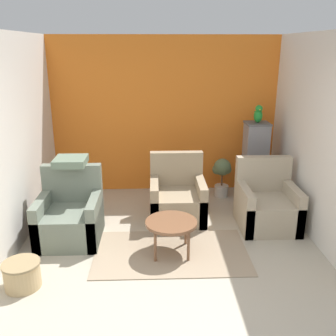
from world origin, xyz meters
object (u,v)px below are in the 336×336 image
at_px(armchair_right, 267,206).
at_px(potted_plant, 222,173).
at_px(armchair_middle, 177,199).
at_px(parrot, 258,114).
at_px(coffee_table, 171,224).
at_px(birdcage, 254,164).
at_px(armchair_left, 70,218).
at_px(wicker_basket, 22,274).

distance_m(armchair_right, potted_plant, 1.25).
height_order(armchair_right, armchair_middle, same).
relative_size(armchair_right, parrot, 3.28).
bearing_deg(coffee_table, armchair_middle, 82.24).
relative_size(birdcage, parrot, 4.50).
xyz_separation_m(armchair_left, potted_plant, (2.33, 1.46, 0.11)).
distance_m(armchair_left, birdcage, 3.17).
bearing_deg(armchair_middle, armchair_left, -158.24).
bearing_deg(coffee_table, wicker_basket, -158.61).
height_order(armchair_left, armchair_right, same).
bearing_deg(potted_plant, birdcage, -12.05).
bearing_deg(armchair_right, potted_plant, 111.55).
distance_m(armchair_middle, potted_plant, 1.20).
bearing_deg(birdcage, armchair_left, -154.81).
bearing_deg(birdcage, potted_plant, 167.95).
bearing_deg(armchair_middle, coffee_table, -97.76).
relative_size(armchair_middle, wicker_basket, 2.38).
bearing_deg(coffee_table, armchair_right, 27.16).
xyz_separation_m(armchair_right, parrot, (0.07, 1.05, 1.16)).
bearing_deg(birdcage, wicker_basket, -142.44).
bearing_deg(coffee_table, potted_plant, 62.82).
relative_size(coffee_table, wicker_basket, 1.60).
distance_m(armchair_left, armchair_middle, 1.61).
distance_m(coffee_table, parrot, 2.56).
relative_size(armchair_left, wicker_basket, 2.38).
height_order(parrot, potted_plant, parrot).
distance_m(armchair_middle, wicker_basket, 2.47).
bearing_deg(coffee_table, parrot, 49.91).
bearing_deg(armchair_right, birdcage, 86.15).
relative_size(armchair_right, potted_plant, 1.42).
height_order(birdcage, parrot, parrot).
height_order(parrot, wicker_basket, parrot).
bearing_deg(armchair_right, parrot, 86.16).
distance_m(birdcage, wicker_basket, 4.01).
bearing_deg(armchair_left, birdcage, 25.19).
xyz_separation_m(birdcage, potted_plant, (-0.53, 0.11, -0.20)).
xyz_separation_m(coffee_table, armchair_left, (-1.36, 0.44, -0.10)).
xyz_separation_m(coffee_table, potted_plant, (0.97, 1.89, 0.02)).
distance_m(coffee_table, armchair_middle, 1.05).
bearing_deg(potted_plant, coffee_table, -117.18).
height_order(armchair_right, wicker_basket, armchair_right).
relative_size(coffee_table, birdcage, 0.49).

